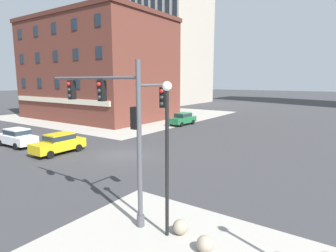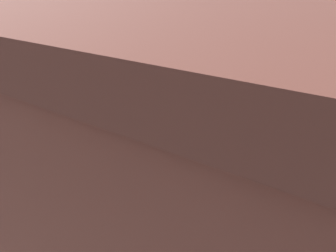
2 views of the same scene
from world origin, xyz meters
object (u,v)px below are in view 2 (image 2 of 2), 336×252
car_main_northbound_near (271,147)px  street_lamp_mid_sidewalk (105,70)px  bollard_sphere_curb_b (131,95)px  pedestrian_at_curb (88,75)px  street_lamp_corner_near (139,74)px  car_main_northbound_far (43,83)px  bench_near_signal (138,91)px  bollard_sphere_curb_a (136,98)px  bollard_sphere_curb_c (116,93)px  street_lamp_corner_far (82,62)px  pedestrian_near_bench (132,73)px  pedestrian_walking_east (118,67)px  car_main_southbound_far (217,135)px  traffic_signal_main (151,72)px  car_main_southbound_near (71,249)px

car_main_northbound_near → street_lamp_mid_sidewalk: bearing=-9.7°
bollard_sphere_curb_b → pedestrian_at_curb: pedestrian_at_curb is taller
street_lamp_corner_near → car_main_northbound_far: (15.55, 4.47, -2.83)m
bench_near_signal → bollard_sphere_curb_a: bearing=123.1°
bollard_sphere_curb_a → bollard_sphere_curb_c: 3.78m
street_lamp_corner_far → pedestrian_near_bench: bearing=-114.0°
street_lamp_corner_near → car_main_northbound_near: size_ratio=1.37×
bollard_sphere_curb_b → pedestrian_walking_east: (10.17, -8.34, 0.67)m
bollard_sphere_curb_c → pedestrian_walking_east: 11.75m
bollard_sphere_curb_c → pedestrian_walking_east: (7.75, -8.81, 0.67)m
street_lamp_corner_near → car_main_southbound_far: size_ratio=1.37×
bollard_sphere_curb_b → pedestrian_near_bench: (6.04, -7.34, 0.61)m
bollard_sphere_curb_c → car_main_northbound_far: size_ratio=0.14×
pedestrian_at_curb → car_main_northbound_near: 33.68m
bollard_sphere_curb_b → pedestrian_at_curb: size_ratio=0.39×
car_main_northbound_far → bollard_sphere_curb_a: bearing=-164.8°
traffic_signal_main → bollard_sphere_curb_b: (4.06, -0.26, -4.12)m
street_lamp_corner_near → bollard_sphere_curb_c: bearing=4.8°
car_main_southbound_far → traffic_signal_main: bearing=-22.2°
bollard_sphere_curb_c → street_lamp_corner_near: 5.42m
bollard_sphere_curb_c → car_main_northbound_near: car_main_northbound_near is taller
traffic_signal_main → street_lamp_corner_far: bearing=0.0°
bollard_sphere_curb_b → street_lamp_corner_near: 3.86m
pedestrian_at_curb → car_main_northbound_far: 7.22m
car_main_northbound_far → car_main_southbound_far: (-30.32, 0.74, 0.00)m
pedestrian_near_bench → street_lamp_corner_near: (-7.78, 7.46, 2.83)m
bench_near_signal → street_lamp_mid_sidewalk: size_ratio=0.35×
bench_near_signal → car_main_southbound_near: bearing=121.8°
street_lamp_mid_sidewalk → car_main_northbound_far: street_lamp_mid_sidewalk is taller
pedestrian_at_curb → street_lamp_corner_far: (-1.61, 2.34, 2.92)m
pedestrian_walking_east → street_lamp_mid_sidewalk: (-5.42, 8.43, 2.36)m
car_main_northbound_far → pedestrian_walking_east: bearing=-105.7°
street_lamp_corner_far → pedestrian_at_curb: bearing=-55.5°
car_main_southbound_near → pedestrian_at_curb: bearing=-44.3°
pedestrian_near_bench → car_main_northbound_far: bearing=56.9°
street_lamp_corner_far → car_main_southbound_far: bearing=168.9°
bollard_sphere_curb_a → car_main_southbound_far: size_ratio=0.14×
street_lamp_mid_sidewalk → car_main_southbound_near: (-20.76, 24.18, -2.42)m
bollard_sphere_curb_a → bollard_sphere_curb_b: size_ratio=1.00×
car_main_northbound_far → car_main_southbound_far: size_ratio=1.00×
bench_near_signal → car_main_southbound_far: car_main_southbound_far is taller
pedestrian_walking_east → street_lamp_corner_far: bearing=95.0°
car_main_southbound_far → street_lamp_corner_far: bearing=-11.1°
bollard_sphere_curb_a → pedestrian_at_curb: bearing=-11.7°
bench_near_signal → car_main_northbound_far: 15.09m
traffic_signal_main → car_main_northbound_far: traffic_signal_main is taller
pedestrian_walking_east → car_main_southbound_far: bearing=152.9°
street_lamp_corner_near → car_main_northbound_near: bearing=167.4°
traffic_signal_main → pedestrian_walking_east: 16.98m
car_main_southbound_near → bollard_sphere_curb_c: bearing=-52.2°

